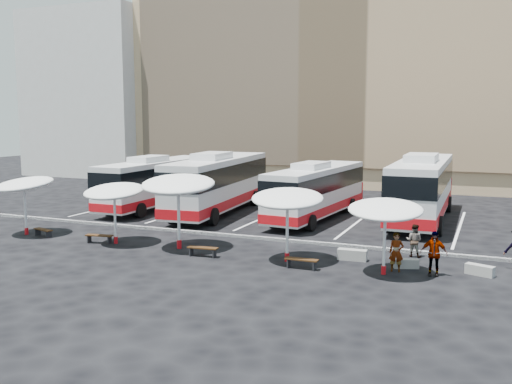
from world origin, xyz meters
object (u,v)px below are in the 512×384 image
at_px(wood_bench_3, 301,261).
at_px(passenger_2, 434,253).
at_px(bus_3, 422,186).
at_px(wood_bench_0, 43,231).
at_px(sunshade_4, 385,210).
at_px(sunshade_3, 287,199).
at_px(conc_bench_0, 352,255).
at_px(passenger_1, 414,241).
at_px(wood_bench_2, 203,249).
at_px(bus_0, 157,181).
at_px(sunshade_0, 24,184).
at_px(wood_bench_1, 99,237).
at_px(conc_bench_1, 406,264).
at_px(bus_1, 218,182).
at_px(passenger_0, 396,252).
at_px(sunshade_1, 114,191).
at_px(sunshade_2, 178,184).
at_px(bus_2, 317,190).
at_px(conc_bench_2, 480,270).

height_order(wood_bench_3, passenger_2, passenger_2).
relative_size(bus_3, wood_bench_0, 9.74).
bearing_deg(sunshade_4, sunshade_3, 174.01).
relative_size(conc_bench_0, passenger_1, 0.85).
bearing_deg(conc_bench_0, passenger_1, 34.53).
xyz_separation_m(wood_bench_2, passenger_1, (9.20, 3.82, 0.43)).
relative_size(bus_3, conc_bench_0, 10.21).
xyz_separation_m(bus_0, sunshade_3, (13.80, -10.80, 0.95)).
relative_size(sunshade_0, conc_bench_0, 3.07).
xyz_separation_m(sunshade_0, passenger_2, (21.88, 0.18, -1.88)).
relative_size(wood_bench_1, conc_bench_1, 1.40).
xyz_separation_m(wood_bench_1, passenger_1, (15.52, 3.39, 0.44)).
xyz_separation_m(wood_bench_2, conc_bench_0, (6.67, 2.08, -0.10)).
bearing_deg(bus_1, conc_bench_1, -39.79).
bearing_deg(wood_bench_2, wood_bench_0, 176.57).
distance_m(sunshade_0, passenger_0, 20.45).
distance_m(sunshade_0, sunshade_3, 15.48).
bearing_deg(sunshade_4, passenger_2, 17.35).
xyz_separation_m(sunshade_1, passenger_1, (14.69, 3.11, -1.96)).
bearing_deg(bus_3, bus_0, -174.06).
height_order(bus_0, wood_bench_2, bus_0).
bearing_deg(wood_bench_2, sunshade_2, 151.35).
xyz_separation_m(bus_0, bus_1, (5.06, -0.25, 0.20)).
relative_size(bus_2, wood_bench_2, 7.91).
height_order(bus_2, passenger_2, bus_2).
relative_size(sunshade_1, wood_bench_1, 2.21).
bearing_deg(conc_bench_2, bus_1, 150.43).
xyz_separation_m(bus_2, wood_bench_2, (-2.06, -11.72, -1.55)).
xyz_separation_m(sunshade_2, wood_bench_3, (6.86, -1.30, -2.89)).
bearing_deg(sunshade_3, wood_bench_1, -178.44).
distance_m(wood_bench_2, passenger_0, 8.90).
relative_size(bus_1, sunshade_4, 3.77).
bearing_deg(passenger_2, conc_bench_2, 20.77).
bearing_deg(wood_bench_2, conc_bench_1, 9.96).
bearing_deg(sunshade_1, sunshade_3, 0.05).
relative_size(conc_bench_1, passenger_2, 0.57).
distance_m(passenger_1, passenger_2, 3.19).
bearing_deg(wood_bench_2, passenger_0, 5.83).
height_order(bus_0, sunshade_4, bus_0).
relative_size(conc_bench_1, passenger_0, 0.63).
xyz_separation_m(sunshade_0, conc_bench_2, (23.68, 0.98, -2.61)).
bearing_deg(wood_bench_1, sunshade_0, 177.35).
relative_size(wood_bench_3, conc_bench_0, 1.11).
bearing_deg(conc_bench_1, sunshade_1, -176.47).
bearing_deg(bus_0, sunshade_1, -67.91).
distance_m(sunshade_0, wood_bench_0, 2.81).
relative_size(sunshade_1, wood_bench_0, 2.38).
bearing_deg(wood_bench_3, conc_bench_1, 24.25).
xyz_separation_m(sunshade_0, passenger_0, (20.35, 0.23, -1.99)).
height_order(bus_0, conc_bench_0, bus_0).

